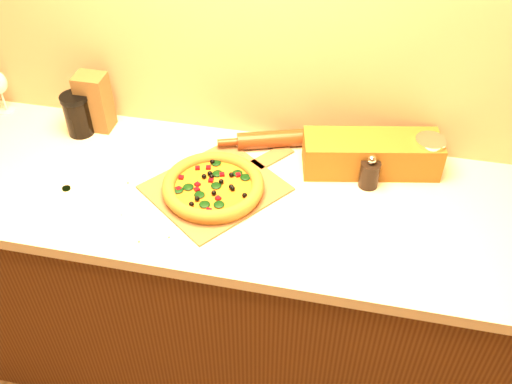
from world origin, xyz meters
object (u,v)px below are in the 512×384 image
pizza_peel (219,186)px  pizza (213,186)px  dark_jar (78,114)px  pepper_grinder (369,173)px  rolling_pin (280,139)px  coffee_canister (427,156)px

pizza_peel → pizza: size_ratio=1.65×
dark_jar → pepper_grinder: bearing=-4.3°
pepper_grinder → dark_jar: bearing=175.7°
pizza_peel → pepper_grinder: (0.46, 0.11, 0.04)m
pizza_peel → pepper_grinder: size_ratio=4.41×
pizza → dark_jar: dark_jar is taller
rolling_pin → pepper_grinder: bearing=-25.4°
rolling_pin → coffee_canister: (0.48, -0.05, 0.04)m
coffee_canister → dark_jar: 1.18m
pizza_peel → pepper_grinder: 0.47m
coffee_canister → rolling_pin: bearing=174.6°
pepper_grinder → coffee_canister: bearing=30.4°
pizza → pepper_grinder: (0.47, 0.14, 0.02)m
pepper_grinder → coffee_canister: 0.20m
pizza_peel → coffee_canister: size_ratio=3.91×
pizza → rolling_pin: bearing=60.6°
pizza_peel → pizza: 0.04m
dark_jar → pizza: bearing=-21.6°
coffee_canister → pepper_grinder: bearing=-149.6°
pizza_peel → dark_jar: 0.58m
pizza_peel → pepper_grinder: pepper_grinder is taller
rolling_pin → coffee_canister: size_ratio=3.13×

